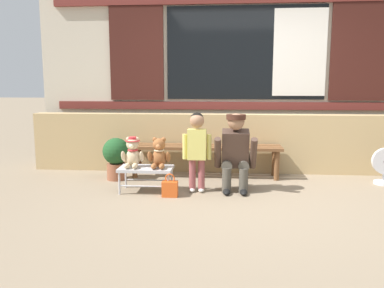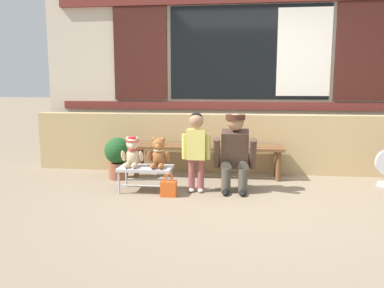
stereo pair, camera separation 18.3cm
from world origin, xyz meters
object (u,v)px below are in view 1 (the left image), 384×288
wooden_bench_long (205,150)px  child_standing (197,143)px  potted_plant (116,156)px  handbag_on_ground (170,188)px  small_display_bench (146,170)px  teddy_bear_with_hat (133,153)px  teddy_bear_plain (159,154)px  adult_crouching (236,152)px

wooden_bench_long → child_standing: (-0.06, -0.79, 0.22)m
potted_plant → handbag_on_ground: bearing=-42.1°
small_display_bench → teddy_bear_with_hat: teddy_bear_with_hat is taller
small_display_bench → teddy_bear_plain: size_ratio=1.76×
child_standing → handbag_on_ground: (-0.29, -0.23, -0.50)m
wooden_bench_long → adult_crouching: 0.83m
potted_plant → small_display_bench: bearing=-47.3°
adult_crouching → handbag_on_ground: adult_crouching is taller
teddy_bear_plain → potted_plant: (-0.68, 0.56, -0.14)m
adult_crouching → potted_plant: bearing=164.4°
teddy_bear_plain → small_display_bench: bearing=-179.5°
small_display_bench → adult_crouching: size_ratio=0.67×
adult_crouching → potted_plant: (-1.60, 0.45, -0.16)m
wooden_bench_long → child_standing: size_ratio=2.19×
handbag_on_ground → potted_plant: 1.15m
wooden_bench_long → teddy_bear_with_hat: 1.18m
teddy_bear_with_hat → teddy_bear_plain: bearing=-0.1°
potted_plant → child_standing: bearing=-24.7°
handbag_on_ground → potted_plant: bearing=137.9°
teddy_bear_with_hat → handbag_on_ground: size_ratio=1.34×
teddy_bear_with_hat → potted_plant: (-0.36, 0.56, -0.15)m
child_standing → potted_plant: (-1.13, 0.52, -0.27)m
teddy_bear_plain → adult_crouching: 0.92m
teddy_bear_plain → child_standing: bearing=5.5°
small_display_bench → teddy_bear_with_hat: (-0.16, 0.00, 0.21)m
teddy_bear_plain → potted_plant: size_ratio=0.64×
wooden_bench_long → handbag_on_ground: 1.12m
teddy_bear_plain → adult_crouching: adult_crouching is taller
wooden_bench_long → adult_crouching: adult_crouching is taller
wooden_bench_long → adult_crouching: (0.41, -0.71, 0.11)m
teddy_bear_plain → child_standing: child_standing is taller
child_standing → adult_crouching: bearing=9.0°
small_display_bench → handbag_on_ground: small_display_bench is taller
small_display_bench → adult_crouching: 1.10m
adult_crouching → handbag_on_ground: (-0.76, -0.31, -0.38)m
child_standing → adult_crouching: 0.49m
child_standing → teddy_bear_plain: bearing=-174.5°
small_display_bench → teddy_bear_plain: teddy_bear_plain is taller
wooden_bench_long → small_display_bench: wooden_bench_long is taller
teddy_bear_plain → potted_plant: 0.90m
wooden_bench_long → child_standing: bearing=-94.3°
small_display_bench → potted_plant: bearing=132.7°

